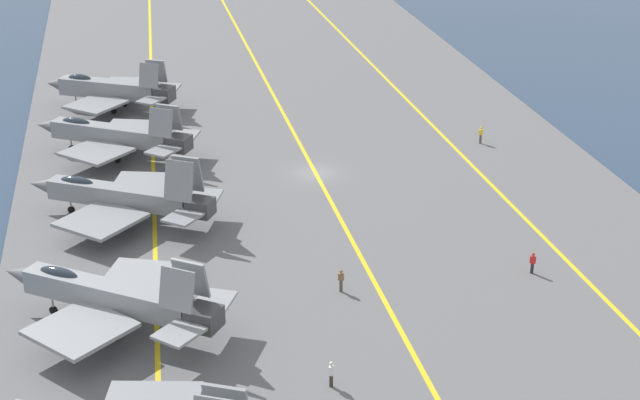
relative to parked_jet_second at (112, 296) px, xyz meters
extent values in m
plane|color=navy|center=(24.67, -18.95, -2.97)|extent=(2000.00, 2000.00, 0.00)
cube|color=slate|center=(24.67, -18.95, -2.77)|extent=(179.66, 54.83, 0.40)
cube|color=yellow|center=(24.67, -34.02, -2.56)|extent=(161.68, 3.22, 0.01)
cube|color=yellow|center=(24.67, -18.95, -2.56)|extent=(161.69, 0.36, 0.01)
cube|color=yellow|center=(24.67, -3.87, -2.56)|extent=(161.56, 7.33, 0.01)
cube|color=gray|center=(0.24, 0.34, 0.03)|extent=(8.67, 11.22, 1.66)
cone|color=#5B5E60|center=(4.49, 6.29, 0.03)|extent=(2.67, 2.86, 1.58)
cube|color=#38383A|center=(-4.11, -5.76, 0.03)|extent=(2.74, 2.77, 1.41)
ellipsoid|color=#232D38|center=(2.46, 3.45, 0.82)|extent=(2.52, 3.02, 0.91)
cube|color=gray|center=(-2.92, 2.07, -0.51)|extent=(7.71, 7.71, 0.28)
cube|color=gray|center=(2.91, -2.09, -0.51)|extent=(7.11, 7.08, 0.28)
cube|color=gray|center=(-4.03, -4.14, 2.22)|extent=(2.08, 2.44, 2.69)
cube|color=gray|center=(-2.61, -5.16, 2.22)|extent=(2.08, 2.44, 2.69)
cube|color=gray|center=(-5.63, -4.05, 0.03)|extent=(3.66, 3.67, 0.20)
cube|color=gray|center=(-2.00, -6.64, 0.03)|extent=(3.55, 3.36, 0.20)
cylinder|color=#B2B2B7|center=(2.96, 4.15, -1.68)|extent=(0.16, 0.16, 1.76)
cylinder|color=black|center=(2.96, 4.15, -2.27)|extent=(0.53, 0.62, 0.60)
cylinder|color=#B2B2B7|center=(-1.45, -0.03, -1.68)|extent=(0.16, 0.16, 1.76)
cylinder|color=black|center=(-1.45, -0.03, -2.27)|extent=(0.53, 0.62, 0.60)
cylinder|color=#B2B2B7|center=(0.45, -1.38, -1.68)|extent=(0.16, 0.16, 1.76)
cylinder|color=black|center=(0.45, -1.38, -2.27)|extent=(0.53, 0.62, 0.60)
cube|color=gray|center=(17.79, -0.73, -0.34)|extent=(7.70, 11.73, 1.64)
cone|color=#5B5E60|center=(21.44, 5.61, -0.34)|extent=(2.54, 2.84, 1.56)
cube|color=#38383A|center=(14.06, -7.22, -0.34)|extent=(2.65, 2.71, 1.39)
ellipsoid|color=#232D38|center=(19.70, 2.58, 0.44)|extent=(2.31, 3.10, 0.90)
cube|color=gray|center=(14.39, 0.73, -0.87)|extent=(7.90, 7.89, 0.28)
cube|color=gray|center=(20.77, -2.94, -0.87)|extent=(7.00, 6.81, 0.28)
cube|color=gray|center=(13.99, -5.62, 2.13)|extent=(2.05, 2.56, 3.24)
cube|color=gray|center=(15.48, -6.47, 2.13)|extent=(2.05, 2.56, 3.24)
cube|color=gray|center=(12.39, -5.68, -0.34)|extent=(3.68, 3.62, 0.20)
cube|color=gray|center=(16.24, -7.89, -0.34)|extent=(3.44, 3.19, 0.20)
cylinder|color=#B2B2B7|center=(20.12, 3.32, -1.86)|extent=(0.16, 0.16, 1.41)
cylinder|color=black|center=(20.12, 3.32, -2.27)|extent=(0.49, 0.63, 0.60)
cylinder|color=#B2B2B7|center=(16.16, -1.27, -1.86)|extent=(0.16, 0.16, 1.41)
cylinder|color=black|center=(16.16, -1.27, -2.27)|extent=(0.49, 0.63, 0.60)
cylinder|color=#B2B2B7|center=(18.15, -2.41, -1.86)|extent=(0.16, 0.16, 1.41)
cylinder|color=black|center=(18.15, -2.41, -2.27)|extent=(0.49, 0.63, 0.60)
cube|color=gray|center=(32.85, -0.33, -0.23)|extent=(7.93, 11.51, 1.69)
cone|color=#5B5E60|center=(36.62, 5.85, -0.23)|extent=(2.60, 2.85, 1.61)
cube|color=#38383A|center=(28.99, -6.65, -0.23)|extent=(2.71, 2.74, 1.44)
ellipsoid|color=#232D38|center=(34.82, 2.90, 0.57)|extent=(2.37, 3.07, 0.93)
cube|color=gray|center=(29.74, 1.07, -0.78)|extent=(7.39, 7.39, 0.28)
cube|color=gray|center=(35.51, -2.45, -0.78)|extent=(6.45, 6.65, 0.28)
cube|color=gray|center=(28.93, -5.04, 1.95)|extent=(1.95, 2.45, 2.65)
cube|color=gray|center=(30.45, -5.96, 1.95)|extent=(1.95, 2.45, 2.65)
cube|color=gray|center=(27.34, -5.05, -0.23)|extent=(3.66, 3.62, 0.20)
cube|color=gray|center=(31.17, -7.39, -0.23)|extent=(3.47, 3.22, 0.20)
cylinder|color=#B2B2B7|center=(35.26, 3.62, -1.82)|extent=(0.16, 0.16, 1.49)
cylinder|color=black|center=(35.26, 3.62, -2.27)|extent=(0.50, 0.63, 0.60)
cylinder|color=#B2B2B7|center=(31.18, -0.79, -1.82)|extent=(0.16, 0.16, 1.49)
cylinder|color=black|center=(31.18, -0.79, -2.27)|extent=(0.50, 0.63, 0.60)
cylinder|color=#B2B2B7|center=(33.20, -2.02, -1.82)|extent=(0.16, 0.16, 1.49)
cylinder|color=black|center=(33.20, -2.02, -2.27)|extent=(0.50, 0.63, 0.60)
cube|color=gray|center=(47.74, -0.28, -0.20)|extent=(6.97, 10.87, 1.86)
cone|color=#5B5E60|center=(50.83, 5.53, -0.20)|extent=(2.57, 2.72, 1.77)
cube|color=#38383A|center=(44.57, -6.22, -0.20)|extent=(2.75, 2.63, 1.58)
ellipsoid|color=#232D38|center=(49.36, 2.76, 0.69)|extent=(2.20, 2.91, 1.02)
cube|color=gray|center=(44.34, 1.10, -0.80)|extent=(7.31, 7.27, 0.28)
cube|color=gray|center=(50.77, -2.33, -0.80)|extent=(6.45, 6.07, 0.28)
cube|color=gray|center=(44.28, -4.68, 2.05)|extent=(1.74, 2.28, 2.61)
cube|color=gray|center=(46.01, -5.60, 2.05)|extent=(1.74, 2.28, 2.61)
cube|color=gray|center=(42.73, -4.72, -0.20)|extent=(3.53, 3.41, 0.20)
cube|color=gray|center=(46.84, -6.91, -0.20)|extent=(3.33, 2.90, 0.20)
cylinder|color=#B2B2B7|center=(49.72, 3.44, -1.85)|extent=(0.16, 0.16, 1.44)
cylinder|color=black|center=(49.72, 3.44, -2.27)|extent=(0.48, 0.63, 0.60)
cylinder|color=#B2B2B7|center=(46.05, -0.68, -1.85)|extent=(0.16, 0.16, 1.44)
cylinder|color=black|center=(46.05, -0.68, -2.27)|extent=(0.48, 0.63, 0.60)
cylinder|color=#B2B2B7|center=(48.35, -1.90, -1.85)|extent=(0.16, 0.16, 1.44)
cylinder|color=black|center=(48.35, -1.90, -2.27)|extent=(0.48, 0.63, 0.60)
cylinder|color=#4C473D|center=(1.99, -16.20, -2.10)|extent=(0.24, 0.24, 0.93)
cube|color=brown|center=(1.99, -16.20, -1.37)|extent=(0.44, 0.46, 0.53)
sphere|color=tan|center=(1.99, -16.20, -0.97)|extent=(0.22, 0.22, 0.22)
sphere|color=brown|center=(1.99, -16.20, -0.91)|extent=(0.24, 0.24, 0.24)
cylinder|color=#232328|center=(1.79, -30.92, -2.15)|extent=(0.24, 0.24, 0.84)
cube|color=red|center=(1.79, -30.92, -1.45)|extent=(0.46, 0.42, 0.56)
sphere|color=#9E7051|center=(1.79, -30.92, -1.04)|extent=(0.22, 0.22, 0.22)
sphere|color=red|center=(1.79, -30.92, -0.98)|extent=(0.24, 0.24, 0.24)
cylinder|color=#383328|center=(-9.54, -12.93, -2.12)|extent=(0.24, 0.24, 0.88)
cube|color=white|center=(-9.54, -12.93, -1.38)|extent=(0.45, 0.39, 0.60)
sphere|color=beige|center=(-9.54, -12.93, -0.95)|extent=(0.22, 0.22, 0.22)
sphere|color=white|center=(-9.54, -12.93, -0.89)|extent=(0.24, 0.24, 0.24)
cylinder|color=#4C473D|center=(28.99, -36.90, -2.10)|extent=(0.24, 0.24, 0.94)
cube|color=yellow|center=(28.99, -36.90, -1.36)|extent=(0.43, 0.46, 0.55)
sphere|color=beige|center=(28.99, -36.90, -0.95)|extent=(0.22, 0.22, 0.22)
sphere|color=yellow|center=(28.99, -36.90, -0.89)|extent=(0.24, 0.24, 0.24)
camera|label=1|loc=(-58.84, -1.91, 32.38)|focal=55.00mm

